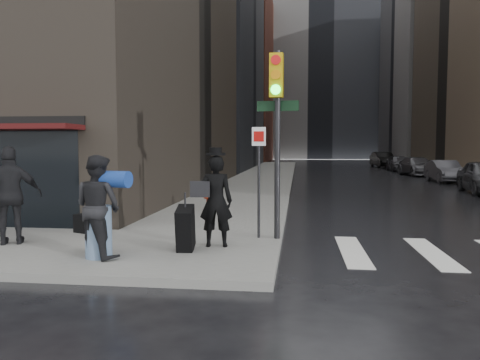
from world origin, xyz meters
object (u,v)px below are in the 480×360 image
at_px(fire_hydrant, 210,199).
at_px(parked_car_5, 383,160).
at_px(man_greycoat, 11,195).
at_px(parked_car_3, 417,166).
at_px(man_jeans, 98,206).
at_px(parked_car_2, 445,171).
at_px(parked_car_4, 398,163).
at_px(traffic_light, 275,118).
at_px(man_overcoat, 210,205).

height_order(fire_hydrant, parked_car_5, parked_car_5).
distance_m(man_greycoat, parked_car_3, 31.36).
distance_m(parked_car_3, parked_car_5, 13.53).
distance_m(man_jeans, parked_car_5, 43.83).
bearing_deg(parked_car_3, parked_car_2, -95.94).
bearing_deg(parked_car_2, parked_car_4, 89.85).
xyz_separation_m(man_jeans, man_greycoat, (-2.30, 0.91, 0.08)).
relative_size(parked_car_2, parked_car_3, 0.86).
relative_size(parked_car_4, parked_car_5, 0.86).
xyz_separation_m(traffic_light, fire_hydrant, (-2.36, 4.79, -2.33)).
height_order(fire_hydrant, parked_car_3, parked_car_3).
xyz_separation_m(parked_car_4, parked_car_5, (-0.19, 6.76, 0.09)).
bearing_deg(man_jeans, traffic_light, -123.26).
bearing_deg(parked_car_4, man_jeans, -110.33).
relative_size(man_overcoat, traffic_light, 0.50).
height_order(man_overcoat, traffic_light, traffic_light).
xyz_separation_m(fire_hydrant, parked_car_5, (11.63, 35.16, 0.34)).
bearing_deg(parked_car_4, parked_car_2, -90.95).
relative_size(parked_car_3, parked_car_4, 1.13).
bearing_deg(parked_car_2, man_overcoat, -117.21).
xyz_separation_m(parked_car_2, parked_car_4, (0.06, 13.53, 0.04)).
xyz_separation_m(man_jeans, parked_car_3, (12.57, 28.51, -0.41)).
bearing_deg(parked_car_2, traffic_light, -115.47).
xyz_separation_m(parked_car_3, parked_car_4, (0.00, 6.76, 0.03)).
height_order(man_greycoat, parked_car_2, man_greycoat).
xyz_separation_m(parked_car_3, parked_car_5, (-0.18, 13.53, 0.11)).
bearing_deg(fire_hydrant, parked_car_2, 51.66).
height_order(man_overcoat, parked_car_5, man_overcoat).
distance_m(man_overcoat, man_greycoat, 4.17).
xyz_separation_m(man_overcoat, parked_car_2, (10.66, 20.65, -0.34)).
distance_m(man_overcoat, parked_car_2, 23.24).
bearing_deg(fire_hydrant, man_overcoat, -79.25).
distance_m(traffic_light, parked_car_4, 34.56).
bearing_deg(man_jeans, man_greycoat, 1.41).
height_order(man_greycoat, traffic_light, traffic_light).
bearing_deg(man_greycoat, man_jeans, 132.78).
distance_m(parked_car_2, parked_car_5, 20.30).
bearing_deg(man_overcoat, parked_car_2, -122.50).
height_order(parked_car_4, parked_car_5, parked_car_5).
distance_m(man_jeans, parked_car_4, 37.45).
distance_m(parked_car_2, parked_car_4, 13.53).
bearing_deg(parked_car_3, man_overcoat, -116.84).
distance_m(man_greycoat, parked_car_5, 43.68).
xyz_separation_m(man_overcoat, man_greycoat, (-4.16, -0.19, 0.16)).
bearing_deg(man_greycoat, parked_car_3, -144.05).
bearing_deg(fire_hydrant, parked_car_3, 61.37).
xyz_separation_m(man_overcoat, man_jeans, (-1.86, -1.10, 0.08)).
height_order(man_overcoat, parked_car_3, man_overcoat).
xyz_separation_m(man_greycoat, traffic_light, (5.43, 1.19, 1.63)).
relative_size(man_jeans, parked_car_5, 0.39).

